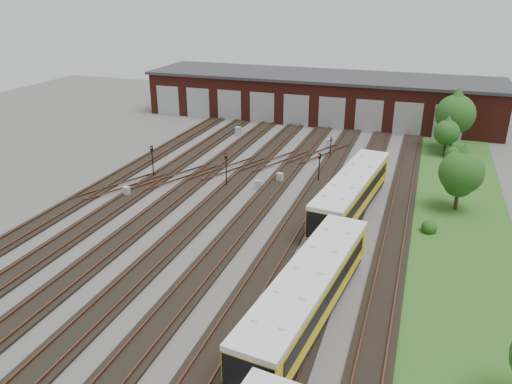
% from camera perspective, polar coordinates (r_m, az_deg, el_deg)
% --- Properties ---
extents(ground, '(120.00, 120.00, 0.00)m').
position_cam_1_polar(ground, '(40.24, -5.16, -4.57)').
color(ground, '#43403E').
rests_on(ground, ground).
extents(track_network, '(30.40, 70.00, 0.33)m').
position_cam_1_polar(track_network, '(40.73, -5.05, -4.05)').
color(track_network, black).
rests_on(track_network, ground).
extents(maintenance_shed, '(51.00, 12.50, 6.35)m').
position_cam_1_polar(maintenance_shed, '(75.59, 7.29, 10.82)').
color(maintenance_shed, '#541C15').
rests_on(maintenance_shed, ground).
extents(grass_verge, '(8.00, 55.00, 0.05)m').
position_cam_1_polar(grass_verge, '(46.46, 22.30, -2.39)').
color(grass_verge, '#2C521B').
rests_on(grass_verge, ground).
extents(metro_train, '(4.57, 47.53, 3.16)m').
position_cam_1_polar(metro_train, '(29.24, 5.95, -11.51)').
color(metro_train, black).
rests_on(metro_train, ground).
extents(signal_mast_0, '(0.32, 0.31, 3.37)m').
position_cam_1_polar(signal_mast_0, '(51.81, -11.78, 3.92)').
color(signal_mast_0, black).
rests_on(signal_mast_0, ground).
extents(signal_mast_1, '(0.29, 0.28, 3.43)m').
position_cam_1_polar(signal_mast_1, '(48.32, -3.44, 3.03)').
color(signal_mast_1, black).
rests_on(signal_mast_1, ground).
extents(signal_mast_2, '(0.30, 0.28, 3.00)m').
position_cam_1_polar(signal_mast_2, '(49.88, 7.25, 3.21)').
color(signal_mast_2, black).
rests_on(signal_mast_2, ground).
extents(signal_mast_3, '(0.25, 0.24, 2.51)m').
position_cam_1_polar(signal_mast_3, '(57.24, 8.54, 5.35)').
color(signal_mast_3, black).
rests_on(signal_mast_3, ground).
extents(relay_cabinet_0, '(0.62, 0.54, 0.94)m').
position_cam_1_polar(relay_cabinet_0, '(48.16, -14.58, 0.06)').
color(relay_cabinet_0, '#A2A4A7').
rests_on(relay_cabinet_0, ground).
extents(relay_cabinet_1, '(0.82, 0.75, 1.14)m').
position_cam_1_polar(relay_cabinet_1, '(66.17, -2.04, 6.97)').
color(relay_cabinet_1, '#A2A4A7').
rests_on(relay_cabinet_1, ground).
extents(relay_cabinet_2, '(0.63, 0.56, 0.90)m').
position_cam_1_polar(relay_cabinet_2, '(48.24, 0.21, 0.84)').
color(relay_cabinet_2, '#A2A4A7').
rests_on(relay_cabinet_2, ground).
extents(relay_cabinet_3, '(0.72, 0.65, 1.02)m').
position_cam_1_polar(relay_cabinet_3, '(61.65, 8.39, 5.52)').
color(relay_cabinet_3, '#A2A4A7').
rests_on(relay_cabinet_3, ground).
extents(relay_cabinet_4, '(0.71, 0.64, 0.98)m').
position_cam_1_polar(relay_cabinet_4, '(49.97, 2.76, 1.65)').
color(relay_cabinet_4, '#A2A4A7').
rests_on(relay_cabinet_4, ground).
extents(tree_0, '(4.57, 4.57, 7.57)m').
position_cam_1_polar(tree_0, '(63.60, 21.90, 8.73)').
color(tree_0, '#342117').
rests_on(tree_0, ground).
extents(tree_1, '(2.88, 2.88, 4.77)m').
position_cam_1_polar(tree_1, '(61.47, 21.01, 6.68)').
color(tree_1, '#342117').
rests_on(tree_1, ground).
extents(tree_2, '(3.77, 3.77, 6.24)m').
position_cam_1_polar(tree_2, '(45.90, 22.51, 2.65)').
color(tree_2, '#342117').
rests_on(tree_2, ground).
extents(tree_3, '(2.65, 2.65, 4.39)m').
position_cam_1_polar(tree_3, '(46.62, 22.25, 1.42)').
color(tree_3, '#342117').
rests_on(tree_3, ground).
extents(bush_0, '(1.24, 1.24, 1.24)m').
position_cam_1_polar(bush_0, '(42.08, 19.22, -3.62)').
color(bush_0, '#174212').
rests_on(bush_0, ground).
extents(bush_1, '(1.69, 1.69, 1.69)m').
position_cam_1_polar(bush_1, '(61.21, 21.50, 4.37)').
color(bush_1, '#174212').
rests_on(bush_1, ground).
extents(bush_2, '(1.41, 1.41, 1.41)m').
position_cam_1_polar(bush_2, '(61.67, 22.34, 4.24)').
color(bush_2, '#174212').
rests_on(bush_2, ground).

